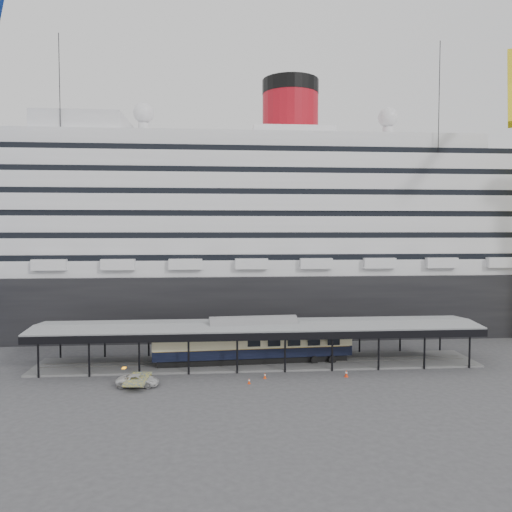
# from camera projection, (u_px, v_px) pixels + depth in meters

# --- Properties ---
(ground) EXTENTS (200.00, 200.00, 0.00)m
(ground) POSITION_uv_depth(u_px,v_px,m) (262.00, 375.00, 59.05)
(ground) COLOR #3C3C3F
(ground) RESTS_ON ground
(cruise_ship) EXTENTS (130.00, 30.00, 43.90)m
(cruise_ship) POSITION_uv_depth(u_px,v_px,m) (246.00, 223.00, 89.95)
(cruise_ship) COLOR black
(cruise_ship) RESTS_ON ground
(platform_canopy) EXTENTS (56.00, 9.18, 5.30)m
(platform_canopy) POSITION_uv_depth(u_px,v_px,m) (258.00, 345.00, 63.91)
(platform_canopy) COLOR slate
(platform_canopy) RESTS_ON ground
(port_truck) EXTENTS (4.75, 2.49, 1.27)m
(port_truck) POSITION_uv_depth(u_px,v_px,m) (138.00, 381.00, 54.71)
(port_truck) COLOR silver
(port_truck) RESTS_ON ground
(pullman_carriage) EXTENTS (25.43, 4.86, 24.82)m
(pullman_carriage) POSITION_uv_depth(u_px,v_px,m) (253.00, 341.00, 63.82)
(pullman_carriage) COLOR black
(pullman_carriage) RESTS_ON ground
(traffic_cone_left) EXTENTS (0.36, 0.36, 0.65)m
(traffic_cone_left) POSITION_uv_depth(u_px,v_px,m) (249.00, 381.00, 55.59)
(traffic_cone_left) COLOR #EC3E0D
(traffic_cone_left) RESTS_ON ground
(traffic_cone_mid) EXTENTS (0.36, 0.36, 0.68)m
(traffic_cone_mid) POSITION_uv_depth(u_px,v_px,m) (265.00, 376.00, 57.61)
(traffic_cone_mid) COLOR #E23E0C
(traffic_cone_mid) RESTS_ON ground
(traffic_cone_right) EXTENTS (0.57, 0.57, 0.84)m
(traffic_cone_right) POSITION_uv_depth(u_px,v_px,m) (346.00, 373.00, 58.21)
(traffic_cone_right) COLOR red
(traffic_cone_right) RESTS_ON ground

